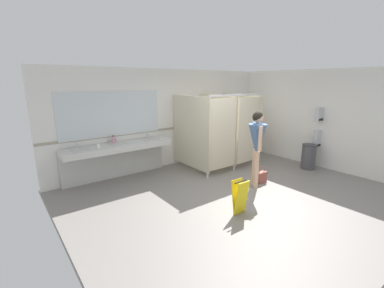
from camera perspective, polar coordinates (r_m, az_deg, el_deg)
The scene contains 15 objects.
ground_plane at distance 5.85m, azimuth 10.08°, elevation -10.77°, with size 6.85×5.73×0.10m, color gray.
wall_back at distance 7.43m, azimuth -4.53°, elevation 5.69°, with size 6.85×0.12×2.67m, color silver.
wall_side_right at distance 8.07m, azimuth 26.15°, elevation 4.98°, with size 0.12×5.73×2.67m, color silver.
wall_back_tile_band at distance 7.42m, azimuth -4.23°, elevation 3.47°, with size 6.85×0.01×0.06m, color #9E937F.
vanity_counter at distance 6.55m, azimuth -15.88°, elevation -1.89°, with size 2.57×0.59×1.00m.
mirror_panel at distance 6.57m, azimuth -17.07°, elevation 6.28°, with size 2.47×0.02×1.07m, color silver.
bathroom_stalls at distance 7.26m, azimuth 6.55°, elevation 3.27°, with size 1.94×1.54×2.03m.
paper_towel_dispenser_upper at distance 7.91m, azimuth 26.18°, elevation 5.84°, with size 0.37×0.13×0.39m.
paper_towel_dispenser_lower at distance 8.00m, azimuth 25.77°, elevation 1.16°, with size 0.31×0.13×0.50m.
trash_bin at distance 7.80m, azimuth 24.11°, elevation -2.53°, with size 0.38×0.38×0.68m.
person_standing at distance 5.91m, azimuth 14.00°, elevation 0.92°, with size 0.56×0.56×1.71m.
handbag at distance 6.44m, azimuth 14.91°, elevation -6.91°, with size 0.27×0.13×0.40m.
soap_dispenser at distance 6.53m, azimuth -16.79°, elevation 0.90°, with size 0.07×0.07×0.20m.
paper_cup at distance 6.14m, azimuth -19.82°, elevation -0.44°, with size 0.07×0.07×0.10m, color white.
wet_floor_sign at distance 4.84m, azimuth 10.42°, elevation -11.25°, with size 0.28×0.19×0.63m.
Camera 1 is at (-3.98, -3.57, 2.32)m, focal length 24.41 mm.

